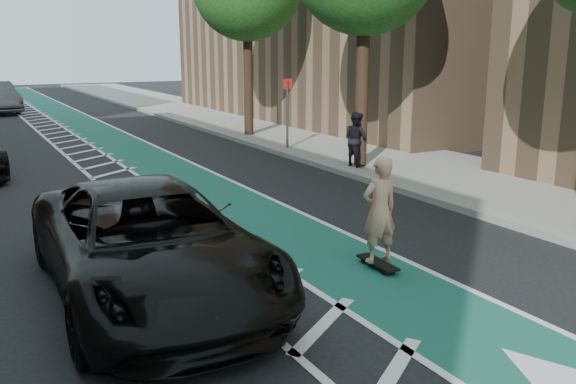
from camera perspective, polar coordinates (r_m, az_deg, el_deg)
ground at (r=7.36m, az=-6.97°, el=-14.73°), size 120.00×120.00×0.00m
bike_lane at (r=17.28m, az=-10.27°, el=1.56°), size 2.00×90.00×0.01m
buffer_strip at (r=16.88m, az=-15.09°, el=1.03°), size 1.40×90.00×0.01m
sidewalk_right at (r=20.25m, az=7.42°, el=3.56°), size 5.00×90.00×0.15m
curb_right at (r=18.92m, az=1.41°, el=3.00°), size 0.12×90.00×0.16m
sign_post at (r=20.74m, az=-0.06°, el=7.46°), size 0.35×0.08×2.47m
skateboard at (r=9.94m, az=8.39°, el=-6.57°), size 0.29×0.90×0.12m
skateboarder at (r=9.68m, az=8.57°, el=-1.69°), size 0.64×0.44×1.71m
suv_near at (r=8.78m, az=-12.91°, el=-4.66°), size 2.78×5.78×1.59m
pedestrian at (r=17.58m, az=6.36°, el=4.94°), size 0.68×0.82×1.56m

